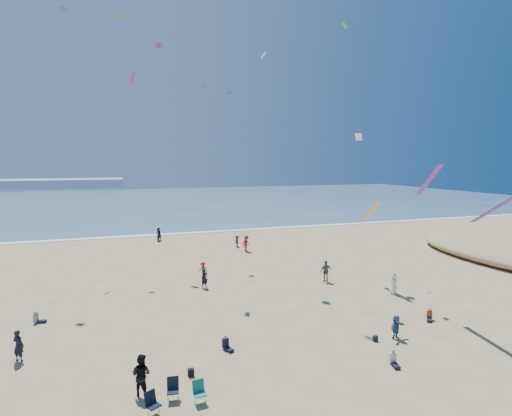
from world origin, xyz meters
name	(u,v)px	position (x,y,z in m)	size (l,w,h in m)	color
ocean	(144,202)	(0.00, 95.00, 0.03)	(220.00, 100.00, 0.06)	#476B84
surf_line	(162,235)	(0.00, 45.00, 0.04)	(220.00, 1.20, 0.08)	white
standing_flyers	(239,285)	(3.27, 16.10, 0.87)	(31.91, 51.92, 1.93)	black
seated_group	(285,344)	(3.16, 6.40, 0.42)	(25.93, 17.46, 0.84)	silver
chair_cluster	(176,396)	(-3.30, 3.17, 0.50)	(2.74, 1.55, 1.00)	black
black_backpack	(191,372)	(-2.27, 5.43, 0.19)	(0.30, 0.22, 0.38)	black
navy_bag	(375,338)	(8.71, 5.80, 0.17)	(0.28, 0.18, 0.34)	black
kites_aloft	(302,99)	(7.71, 14.25, 15.17)	(43.05, 38.78, 29.98)	orange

